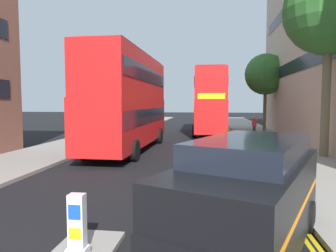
% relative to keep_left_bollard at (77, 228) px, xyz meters
% --- Properties ---
extents(sidewalk_right, '(4.00, 80.00, 0.14)m').
position_rel_keep_left_bollard_xyz_m(sidewalk_right, '(6.50, 13.17, -0.54)').
color(sidewalk_right, gray).
rests_on(sidewalk_right, ground).
extents(sidewalk_left, '(4.00, 80.00, 0.14)m').
position_rel_keep_left_bollard_xyz_m(sidewalk_left, '(-6.50, 13.17, -0.54)').
color(sidewalk_left, gray).
rests_on(sidewalk_left, ground).
extents(kerb_line_outer, '(0.10, 56.00, 0.01)m').
position_rel_keep_left_bollard_xyz_m(kerb_line_outer, '(4.40, 11.17, -0.60)').
color(kerb_line_outer, yellow).
rests_on(kerb_line_outer, ground).
extents(kerb_line_inner, '(0.10, 56.00, 0.01)m').
position_rel_keep_left_bollard_xyz_m(kerb_line_inner, '(4.24, 11.17, -0.60)').
color(kerb_line_inner, yellow).
rests_on(kerb_line_inner, ground).
extents(keep_left_bollard, '(0.36, 0.28, 1.11)m').
position_rel_keep_left_bollard_xyz_m(keep_left_bollard, '(0.00, 0.00, 0.00)').
color(keep_left_bollard, silver).
rests_on(keep_left_bollard, traffic_island).
extents(double_decker_bus_away, '(2.92, 10.84, 5.64)m').
position_rel_keep_left_bollard_xyz_m(double_decker_bus_away, '(-2.45, 12.64, 2.42)').
color(double_decker_bus_away, red).
rests_on(double_decker_bus_away, ground).
extents(double_decker_bus_oncoming, '(3.08, 10.88, 5.64)m').
position_rel_keep_left_bollard_xyz_m(double_decker_bus_oncoming, '(2.19, 23.17, 2.42)').
color(double_decker_bus_oncoming, red).
rests_on(double_decker_bus_oncoming, ground).
extents(taxi_minivan, '(3.59, 5.16, 2.12)m').
position_rel_keep_left_bollard_xyz_m(taxi_minivan, '(2.99, 0.79, 0.46)').
color(taxi_minivan, black).
rests_on(taxi_minivan, ground).
extents(pedestrian_far, '(0.34, 0.22, 1.62)m').
position_rel_keep_left_bollard_xyz_m(pedestrian_far, '(5.77, 19.80, 0.38)').
color(pedestrian_far, '#2D2D38').
rests_on(pedestrian_far, sidewalk_right).
extents(street_tree_near, '(4.35, 4.35, 9.35)m').
position_rel_keep_left_bollard_xyz_m(street_tree_near, '(7.97, 11.18, 6.66)').
color(street_tree_near, '#6B6047').
rests_on(street_tree_near, sidewalk_right).
extents(street_tree_mid, '(3.92, 3.92, 7.36)m').
position_rel_keep_left_bollard_xyz_m(street_tree_mid, '(7.55, 25.72, 4.91)').
color(street_tree_mid, '#6B6047').
rests_on(street_tree_mid, sidewalk_right).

